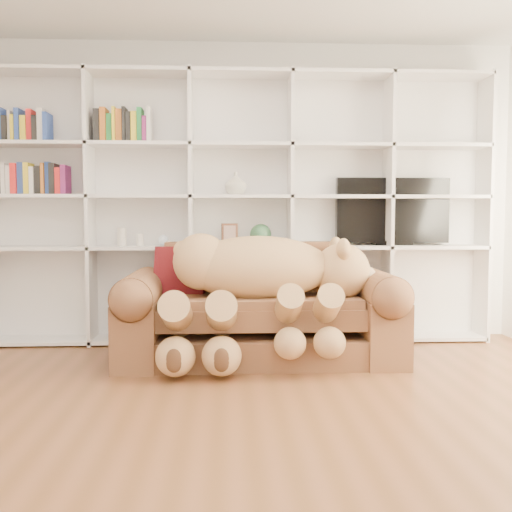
{
  "coord_description": "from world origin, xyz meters",
  "views": [
    {
      "loc": [
        -0.12,
        -2.77,
        1.13
      ],
      "look_at": [
        0.1,
        1.63,
        0.82
      ],
      "focal_mm": 40.0,
      "sensor_mm": 36.0,
      "label": 1
    }
  ],
  "objects": [
    {
      "name": "sofa",
      "position": [
        0.13,
        1.68,
        0.34
      ],
      "size": [
        2.17,
        0.94,
        0.91
      ],
      "color": "brown",
      "rests_on": "floor"
    },
    {
      "name": "bookshelf",
      "position": [
        -0.24,
        2.36,
        1.31
      ],
      "size": [
        4.43,
        0.35,
        2.4
      ],
      "color": "white",
      "rests_on": "floor"
    },
    {
      "name": "figurine_tall",
      "position": [
        -1.05,
        2.3,
        0.95
      ],
      "size": [
        0.11,
        0.11,
        0.16
      ],
      "primitive_type": "cylinder",
      "rotation": [
        0.0,
        0.0,
        -0.4
      ],
      "color": "beige",
      "rests_on": "bookshelf"
    },
    {
      "name": "wall_back",
      "position": [
        0.0,
        2.5,
        1.35
      ],
      "size": [
        5.0,
        0.02,
        2.7
      ],
      "primitive_type": "cube",
      "color": "white",
      "rests_on": "floor"
    },
    {
      "name": "floor",
      "position": [
        0.0,
        0.0,
        0.0
      ],
      "size": [
        5.0,
        5.0,
        0.0
      ],
      "primitive_type": "plane",
      "color": "brown",
      "rests_on": "ground"
    },
    {
      "name": "figurine_short",
      "position": [
        -0.89,
        2.3,
        0.92
      ],
      "size": [
        0.08,
        0.08,
        0.11
      ],
      "primitive_type": "cylinder",
      "rotation": [
        0.0,
        0.0,
        0.27
      ],
      "color": "beige",
      "rests_on": "bookshelf"
    },
    {
      "name": "throw_pillow",
      "position": [
        -0.5,
        1.83,
        0.67
      ],
      "size": [
        0.44,
        0.29,
        0.43
      ],
      "primitive_type": "cube",
      "rotation": [
        -0.24,
        0.0,
        -0.17
      ],
      "color": "#550E18",
      "rests_on": "sofa"
    },
    {
      "name": "green_vase",
      "position": [
        0.17,
        2.3,
        0.96
      ],
      "size": [
        0.19,
        0.19,
        0.19
      ],
      "primitive_type": "sphere",
      "color": "#2D5838",
      "rests_on": "bookshelf"
    },
    {
      "name": "picture_frame",
      "position": [
        -0.1,
        2.3,
        0.97
      ],
      "size": [
        0.15,
        0.08,
        0.19
      ],
      "primitive_type": "cube",
      "rotation": [
        0.0,
        0.0,
        0.37
      ],
      "color": "#552F1D",
      "rests_on": "bookshelf"
    },
    {
      "name": "shelf_vase",
      "position": [
        -0.05,
        2.3,
        1.41
      ],
      "size": [
        0.23,
        0.23,
        0.2
      ],
      "primitive_type": "imported",
      "rotation": [
        0.0,
        0.0,
        0.2
      ],
      "color": "beige",
      "rests_on": "bookshelf"
    },
    {
      "name": "teddy_bear",
      "position": [
        0.12,
        1.5,
        0.64
      ],
      "size": [
        1.67,
        0.9,
        0.97
      ],
      "rotation": [
        0.0,
        0.0,
        -0.17
      ],
      "color": "tan",
      "rests_on": "sofa"
    },
    {
      "name": "tv",
      "position": [
        1.38,
        2.35,
        1.16
      ],
      "size": [
        1.03,
        0.18,
        0.61
      ],
      "color": "black",
      "rests_on": "bookshelf"
    },
    {
      "name": "snow_globe",
      "position": [
        -0.69,
        2.3,
        0.92
      ],
      "size": [
        0.09,
        0.09,
        0.09
      ],
      "primitive_type": "sphere",
      "color": "white",
      "rests_on": "bookshelf"
    }
  ]
}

